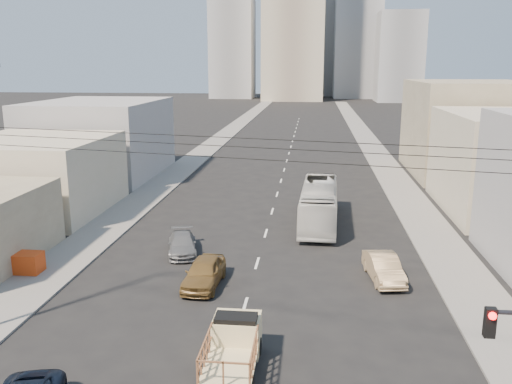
% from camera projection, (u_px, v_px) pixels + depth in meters
% --- Properties ---
extents(sidewalk_left, '(3.50, 180.00, 0.12)m').
position_uv_depth(sidewalk_left, '(221.00, 138.00, 88.17)').
color(sidewalk_left, slate).
rests_on(sidewalk_left, ground).
extents(sidewalk_right, '(3.50, 180.00, 0.12)m').
position_uv_depth(sidewalk_right, '(367.00, 140.00, 85.77)').
color(sidewalk_right, slate).
rests_on(sidewalk_right, ground).
extents(lane_dashes, '(0.15, 104.00, 0.01)m').
position_uv_depth(lane_dashes, '(288.00, 157.00, 70.53)').
color(lane_dashes, silver).
rests_on(lane_dashes, ground).
extents(flatbed_pickup, '(1.95, 4.41, 1.90)m').
position_uv_depth(flatbed_pickup, '(233.00, 344.00, 21.09)').
color(flatbed_pickup, beige).
rests_on(flatbed_pickup, ground).
extents(city_bus, '(2.98, 11.12, 3.07)m').
position_uv_depth(city_bus, '(319.00, 204.00, 40.59)').
color(city_bus, beige).
rests_on(city_bus, ground).
extents(sedan_brown, '(2.00, 4.52, 1.51)m').
position_uv_depth(sedan_brown, '(204.00, 273.00, 29.28)').
color(sedan_brown, brown).
rests_on(sedan_brown, ground).
extents(sedan_tan, '(2.11, 4.51, 1.43)m').
position_uv_depth(sedan_tan, '(384.00, 268.00, 30.10)').
color(sedan_tan, tan).
rests_on(sedan_tan, ground).
extents(sedan_grey, '(2.69, 4.52, 1.23)m').
position_uv_depth(sedan_grey, '(182.00, 244.00, 34.36)').
color(sedan_grey, slate).
rests_on(sedan_grey, ground).
extents(overhead_wires, '(23.01, 5.02, 0.72)m').
position_uv_depth(overhead_wires, '(220.00, 147.00, 18.62)').
color(overhead_wires, black).
rests_on(overhead_wires, ground).
extents(crate_stack, '(1.80, 1.20, 1.14)m').
position_uv_depth(crate_stack, '(26.00, 263.00, 30.94)').
color(crate_stack, '#C23D12').
rests_on(crate_stack, sidewalk_left).
extents(bldg_right_far, '(12.00, 16.00, 10.00)m').
position_uv_depth(bldg_right_far, '(469.00, 128.00, 58.62)').
color(bldg_right_far, gray).
rests_on(bldg_right_far, ground).
extents(bldg_left_mid, '(11.00, 12.00, 6.00)m').
position_uv_depth(bldg_left_mid, '(36.00, 175.00, 43.72)').
color(bldg_left_mid, '#B7AF94').
rests_on(bldg_left_mid, ground).
extents(bldg_left_far, '(12.00, 16.00, 8.00)m').
position_uv_depth(bldg_left_far, '(101.00, 138.00, 58.06)').
color(bldg_left_far, gray).
rests_on(bldg_left_far, ground).
extents(high_rise_tower, '(20.00, 20.00, 60.00)m').
position_uv_depth(high_rise_tower, '(294.00, 7.00, 177.30)').
color(high_rise_tower, gray).
rests_on(high_rise_tower, ground).
extents(midrise_ne, '(16.00, 16.00, 40.00)m').
position_uv_depth(midrise_ne, '(357.00, 41.00, 191.86)').
color(midrise_ne, gray).
rests_on(midrise_ne, ground).
extents(midrise_nw, '(15.00, 15.00, 34.00)m').
position_uv_depth(midrise_nw, '(233.00, 49.00, 192.21)').
color(midrise_nw, gray).
rests_on(midrise_nw, ground).
extents(midrise_back, '(18.00, 18.00, 44.00)m').
position_uv_depth(midrise_back, '(323.00, 37.00, 207.15)').
color(midrise_back, gray).
rests_on(midrise_back, ground).
extents(midrise_east, '(14.00, 14.00, 28.00)m').
position_uv_depth(midrise_east, '(399.00, 57.00, 172.65)').
color(midrise_east, gray).
rests_on(midrise_east, ground).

